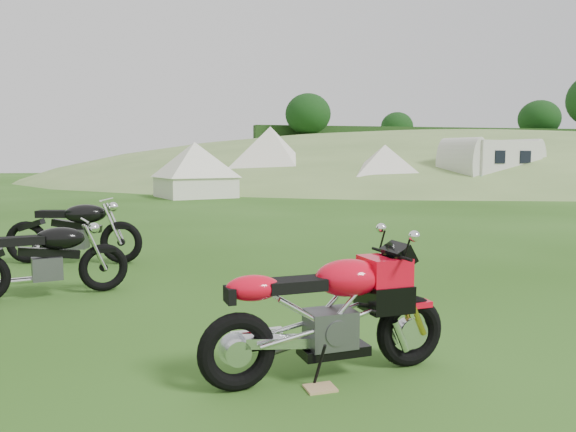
{
  "coord_description": "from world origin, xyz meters",
  "views": [
    {
      "loc": [
        -1.56,
        -5.71,
        1.65
      ],
      "look_at": [
        -0.17,
        0.4,
        1.0
      ],
      "focal_mm": 35.0,
      "sensor_mm": 36.0,
      "label": 1
    }
  ],
  "objects": [
    {
      "name": "plywood_board",
      "position": [
        -0.48,
        -2.0,
        0.01
      ],
      "size": [
        0.23,
        0.19,
        0.02
      ],
      "primitive_type": "cube",
      "rotation": [
        0.0,
        0.0,
        0.08
      ],
      "color": "tan",
      "rests_on": "ground"
    },
    {
      "name": "sport_motorcycle",
      "position": [
        -0.36,
        -1.79,
        0.56
      ],
      "size": [
        1.92,
        0.7,
        1.13
      ],
      "primitive_type": null,
      "rotation": [
        0.0,
        0.0,
        0.12
      ],
      "color": "red",
      "rests_on": "ground"
    },
    {
      "name": "caravan",
      "position": [
        13.28,
        17.35,
        1.23
      ],
      "size": [
        5.76,
        4.04,
        2.47
      ],
      "primitive_type": null,
      "rotation": [
        0.0,
        0.0,
        0.36
      ],
      "color": "silver",
      "rests_on": "ground"
    },
    {
      "name": "vintage_moto_c",
      "position": [
        -2.9,
        3.47,
        0.54
      ],
      "size": [
        2.12,
        0.94,
        1.09
      ],
      "primitive_type": null,
      "rotation": [
        0.0,
        0.0,
        -0.23
      ],
      "color": "black",
      "rests_on": "ground"
    },
    {
      "name": "hedgerow",
      "position": [
        24.0,
        40.0,
        0.0
      ],
      "size": [
        36.0,
        1.2,
        8.6
      ],
      "primitive_type": null,
      "color": "black",
      "rests_on": "ground"
    },
    {
      "name": "ground",
      "position": [
        0.0,
        0.0,
        0.0
      ],
      "size": [
        120.0,
        120.0,
        0.0
      ],
      "primitive_type": "plane",
      "color": "#20470F",
      "rests_on": "ground"
    },
    {
      "name": "hillside",
      "position": [
        24.0,
        40.0,
        0.0
      ],
      "size": [
        80.0,
        64.0,
        8.0
      ],
      "primitive_type": "ellipsoid",
      "color": "#5E7E40",
      "rests_on": "ground"
    },
    {
      "name": "vintage_moto_a",
      "position": [
        -2.91,
        1.26,
        0.49
      ],
      "size": [
        1.89,
        0.92,
        0.97
      ],
      "primitive_type": null,
      "rotation": [
        0.0,
        0.0,
        0.28
      ],
      "color": "black",
      "rests_on": "ground"
    },
    {
      "name": "tent_left",
      "position": [
        -0.15,
        18.07,
        1.21
      ],
      "size": [
        3.47,
        3.47,
        2.43
      ],
      "primitive_type": null,
      "rotation": [
        0.0,
        0.0,
        0.28
      ],
      "color": "white",
      "rests_on": "ground"
    },
    {
      "name": "tent_right",
      "position": [
        8.39,
        18.25,
        1.19
      ],
      "size": [
        3.31,
        3.31,
        2.39
      ],
      "primitive_type": null,
      "rotation": [
        0.0,
        0.0,
        -0.23
      ],
      "color": "silver",
      "rests_on": "ground"
    },
    {
      "name": "tent_mid",
      "position": [
        3.91,
        22.42,
        1.49
      ],
      "size": [
        4.55,
        4.55,
        2.97
      ],
      "primitive_type": null,
      "rotation": [
        0.0,
        0.0,
        -0.43
      ],
      "color": "silver",
      "rests_on": "ground"
    }
  ]
}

